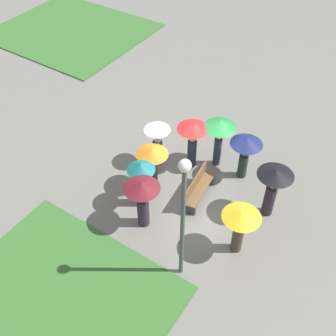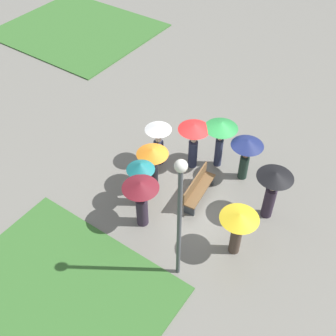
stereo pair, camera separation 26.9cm
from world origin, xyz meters
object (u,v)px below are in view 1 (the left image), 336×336
(lamp_post, at_px, (183,208))
(crowd_person_black, at_px, (273,184))
(crowd_person_teal, at_px, (142,177))
(park_bench, at_px, (198,187))
(crowd_person_yellow, at_px, (240,223))
(crowd_person_white, at_px, (157,138))
(crowd_person_green, at_px, (220,130))
(crowd_person_orange, at_px, (152,160))
(crowd_person_navy, at_px, (246,148))
(crowd_person_red, at_px, (193,135))
(crowd_person_maroon, at_px, (142,196))

(lamp_post, relative_size, crowd_person_black, 2.30)
(lamp_post, bearing_deg, crowd_person_teal, 57.99)
(crowd_person_teal, bearing_deg, park_bench, 137.33)
(lamp_post, xyz_separation_m, crowd_person_yellow, (1.62, -0.99, -1.62))
(crowd_person_white, xyz_separation_m, crowd_person_green, (1.13, -1.88, 0.43))
(park_bench, xyz_separation_m, crowd_person_teal, (-1.28, 1.40, 0.80))
(crowd_person_yellow, bearing_deg, crowd_person_black, 69.61)
(crowd_person_black, distance_m, crowd_person_teal, 4.17)
(park_bench, bearing_deg, crowd_person_orange, 97.98)
(crowd_person_black, bearing_deg, crowd_person_navy, 88.00)
(crowd_person_red, xyz_separation_m, crowd_person_green, (0.58, -0.74, 0.15))
(park_bench, height_order, crowd_person_navy, crowd_person_navy)
(crowd_person_green, relative_size, crowd_person_maroon, 1.07)
(park_bench, relative_size, crowd_person_teal, 0.98)
(lamp_post, bearing_deg, crowd_person_navy, 3.51)
(crowd_person_teal, bearing_deg, crowd_person_navy, 149.02)
(crowd_person_teal, distance_m, crowd_person_maroon, 0.86)
(crowd_person_green, distance_m, crowd_person_yellow, 3.85)
(crowd_person_green, height_order, crowd_person_yellow, crowd_person_green)
(lamp_post, height_order, crowd_person_green, lamp_post)
(crowd_person_white, distance_m, crowd_person_teal, 2.10)
(crowd_person_orange, relative_size, crowd_person_black, 0.88)
(crowd_person_black, bearing_deg, lamp_post, -163.93)
(crowd_person_red, xyz_separation_m, crowd_person_black, (-0.59, -3.28, -0.08))
(lamp_post, xyz_separation_m, crowd_person_navy, (4.60, 0.28, -1.55))
(crowd_person_red, xyz_separation_m, crowd_person_navy, (0.52, -1.81, -0.10))
(crowd_person_black, bearing_deg, crowd_person_green, 100.32)
(lamp_post, xyz_separation_m, crowd_person_teal, (1.56, 2.49, -1.63))
(crowd_person_white, relative_size, crowd_person_maroon, 0.94)
(crowd_person_yellow, xyz_separation_m, crowd_person_maroon, (-0.74, 2.96, 0.04))
(crowd_person_yellow, relative_size, crowd_person_teal, 0.94)
(crowd_person_red, xyz_separation_m, crowd_person_white, (-0.55, 1.14, -0.28))
(crowd_person_white, xyz_separation_m, crowd_person_maroon, (-2.65, -1.26, 0.15))
(crowd_person_black, height_order, crowd_person_maroon, crowd_person_black)
(crowd_person_red, distance_m, crowd_person_orange, 1.76)
(lamp_post, distance_m, crowd_person_teal, 3.36)
(crowd_person_teal, xyz_separation_m, crowd_person_maroon, (-0.68, -0.53, 0.05))
(crowd_person_navy, relative_size, crowd_person_black, 0.90)
(crowd_person_orange, bearing_deg, park_bench, -136.17)
(crowd_person_red, xyz_separation_m, crowd_person_teal, (-2.52, 0.41, -0.18))
(crowd_person_maroon, bearing_deg, park_bench, -28.12)
(crowd_person_white, height_order, crowd_person_orange, crowd_person_white)
(lamp_post, height_order, crowd_person_red, lamp_post)
(crowd_person_white, relative_size, crowd_person_teal, 0.95)
(crowd_person_orange, distance_m, crowd_person_navy, 3.23)
(crowd_person_white, bearing_deg, park_bench, -87.81)
(crowd_person_navy, relative_size, crowd_person_green, 0.88)
(crowd_person_green, bearing_deg, crowd_person_maroon, -105.34)
(lamp_post, xyz_separation_m, crowd_person_red, (4.08, 2.09, -1.44))
(crowd_person_green, bearing_deg, crowd_person_red, -147.83)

